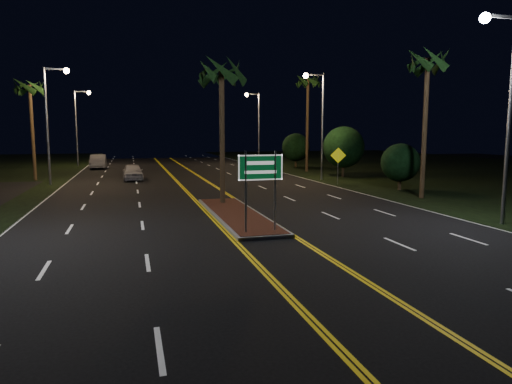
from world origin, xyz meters
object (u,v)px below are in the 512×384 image
object	(u,v)px
palm_right_near	(428,63)
warning_sign	(338,160)
highway_sign	(261,175)
car_far	(98,160)
median_island	(237,215)
palm_right_far	(308,82)
shrub_mid	(344,147)
streetlight_left_far	(79,119)
streetlight_right_near	(504,95)
streetlight_left_mid	(52,112)
streetlight_right_far	(256,120)
palm_median	(221,73)
car_near	(133,170)
streetlight_right_mid	(319,114)
shrub_near	(400,163)
shrub_far	(296,147)
palm_left_far	(30,88)

from	to	relation	value
palm_right_near	warning_sign	bearing A→B (deg)	101.44
highway_sign	car_far	size ratio (longest dim) A/B	0.58
median_island	warning_sign	size ratio (longest dim) A/B	3.55
palm_right_far	shrub_mid	size ratio (longest dim) A/B	2.23
streetlight_left_far	palm_right_near	xyz separation A→B (m)	(23.11, -34.00, 2.56)
warning_sign	streetlight_right_near	bearing A→B (deg)	-74.52
streetlight_left_mid	streetlight_right_far	size ratio (longest dim) A/B	1.00
palm_median	car_near	distance (m)	17.56
streetlight_right_mid	warning_sign	xyz separation A→B (m)	(0.19, -3.60, -3.74)
palm_median	palm_right_far	world-z (taller)	palm_right_far
car_near	streetlight_right_far	bearing A→B (deg)	44.17
streetlight_right_far	shrub_mid	distance (m)	18.55
highway_sign	streetlight_right_mid	world-z (taller)	streetlight_right_mid
streetlight_right_near	car_far	world-z (taller)	streetlight_right_near
car_far	shrub_near	bearing A→B (deg)	-50.77
streetlight_right_far	car_near	xyz separation A→B (m)	(-15.37, -15.87, -4.84)
streetlight_right_mid	shrub_far	world-z (taller)	streetlight_right_mid
streetlight_right_far	streetlight_left_far	bearing A→B (deg)	174.62
shrub_mid	palm_left_far	bearing A→B (deg)	171.51
streetlight_right_mid	palm_median	world-z (taller)	streetlight_right_mid
palm_right_far	palm_median	bearing A→B (deg)	-123.28
streetlight_left_far	streetlight_right_near	xyz separation A→B (m)	(21.23, -42.00, 0.00)
warning_sign	highway_sign	bearing A→B (deg)	-108.55
shrub_mid	car_far	xyz separation A→B (m)	(-22.47, 16.32, -1.81)
highway_sign	streetlight_left_mid	world-z (taller)	streetlight_left_mid
streetlight_right_near	palm_right_near	world-z (taller)	palm_right_near
palm_right_far	streetlight_left_mid	bearing A→B (deg)	-165.63
palm_left_far	palm_right_near	world-z (taller)	palm_right_near
streetlight_right_mid	palm_median	distance (m)	15.73
streetlight_left_mid	car_near	size ratio (longest dim) A/B	1.84
shrub_far	warning_sign	xyz separation A→B (m)	(-3.00, -17.60, -0.42)
median_island	streetlight_left_mid	size ratio (longest dim) A/B	1.14
highway_sign	palm_right_near	bearing A→B (deg)	29.95
palm_median	shrub_mid	distance (m)	19.97
streetlight_left_mid	palm_right_near	world-z (taller)	palm_right_near
streetlight_right_near	streetlight_right_mid	size ratio (longest dim) A/B	1.00
palm_right_near	shrub_far	world-z (taller)	palm_right_near
shrub_far	car_far	world-z (taller)	shrub_far
shrub_near	shrub_far	bearing A→B (deg)	89.22
streetlight_left_far	streetlight_left_mid	bearing A→B (deg)	-90.00
median_island	streetlight_left_mid	distance (m)	20.80
streetlight_right_mid	streetlight_left_far	bearing A→B (deg)	133.97
palm_median	warning_sign	bearing A→B (deg)	36.20
median_island	palm_median	xyz separation A→B (m)	(0.00, 3.50, 7.19)
streetlight_left_mid	shrub_mid	bearing A→B (deg)	0.00
highway_sign	streetlight_right_mid	bearing A→B (deg)	61.07
streetlight_right_near	streetlight_right_far	xyz separation A→B (m)	(0.00, 40.00, 0.00)
car_near	warning_sign	bearing A→B (deg)	-28.16
shrub_far	palm_median	bearing A→B (deg)	-118.42
median_island	car_far	size ratio (longest dim) A/B	1.87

